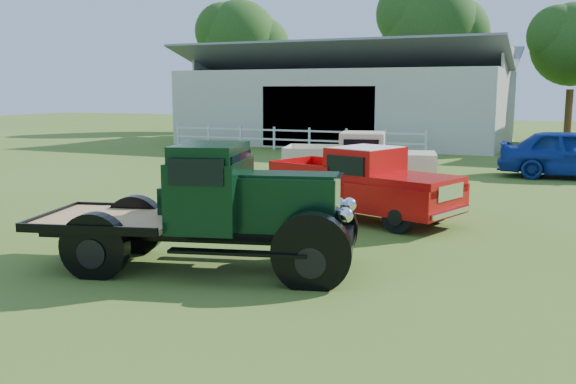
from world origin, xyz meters
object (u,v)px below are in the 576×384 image
at_px(white_pickup, 359,162).
at_px(misc_car_blue, 574,154).
at_px(red_pickup, 362,183).
at_px(vintage_flatbed, 205,207).

relative_size(white_pickup, misc_car_blue, 0.94).
xyz_separation_m(red_pickup, misc_car_blue, (4.64, 10.07, -0.01)).
height_order(red_pickup, white_pickup, red_pickup).
distance_m(red_pickup, misc_car_blue, 11.08).
relative_size(vintage_flatbed, misc_car_blue, 1.08).
relative_size(red_pickup, white_pickup, 1.01).
bearing_deg(vintage_flatbed, red_pickup, 62.45).
xyz_separation_m(white_pickup, misc_car_blue, (6.08, 5.79, -0.01)).
relative_size(red_pickup, misc_car_blue, 0.95).
distance_m(white_pickup, misc_car_blue, 8.40).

